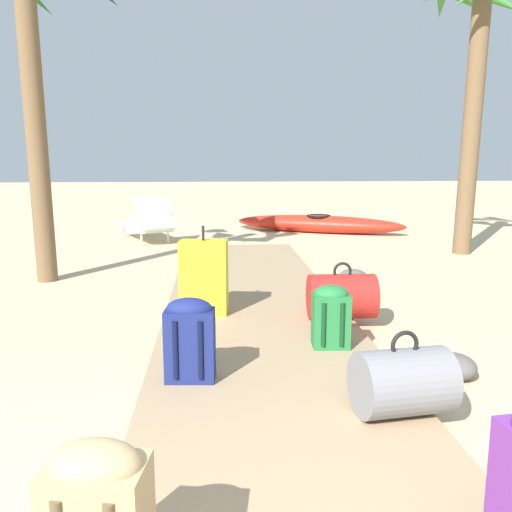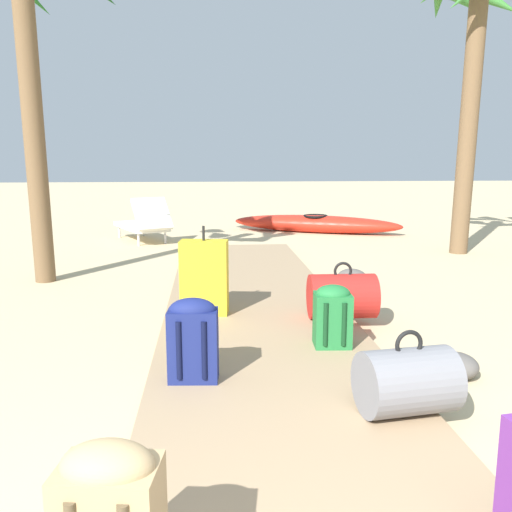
{
  "view_description": "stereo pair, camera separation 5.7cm",
  "coord_description": "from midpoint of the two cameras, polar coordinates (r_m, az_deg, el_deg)",
  "views": [
    {
      "loc": [
        -0.36,
        -0.7,
        1.49
      ],
      "look_at": [
        0.02,
        4.42,
        0.55
      ],
      "focal_mm": 37.96,
      "sensor_mm": 36.0,
      "label": 1
    },
    {
      "loc": [
        -0.42,
        -0.69,
        1.49
      ],
      "look_at": [
        0.02,
        4.42,
        0.55
      ],
      "focal_mm": 37.96,
      "sensor_mm": 36.0,
      "label": 2
    }
  ],
  "objects": [
    {
      "name": "backpack_green",
      "position": [
        4.12,
        7.68,
        -6.08
      ],
      "size": [
        0.29,
        0.26,
        0.47
      ],
      "color": "#237538",
      "rests_on": "boardwalk"
    },
    {
      "name": "rock_right_mid",
      "position": [
        4.0,
        19.96,
        -10.78
      ],
      "size": [
        0.4,
        0.4,
        0.17
      ],
      "primitive_type": "ellipsoid",
      "rotation": [
        0.0,
        0.0,
        0.53
      ],
      "color": "#5B5651",
      "rests_on": "ground"
    },
    {
      "name": "backpack_navy",
      "position": [
        3.49,
        -7.13,
        -8.52
      ],
      "size": [
        0.33,
        0.22,
        0.54
      ],
      "color": "navy",
      "rests_on": "boardwalk"
    },
    {
      "name": "duffel_bag_grey",
      "position": [
        3.18,
        15.12,
        -12.62
      ],
      "size": [
        0.56,
        0.44,
        0.48
      ],
      "color": "slate",
      "rests_on": "boardwalk"
    },
    {
      "name": "kayak",
      "position": [
        10.93,
        6.13,
        3.4
      ],
      "size": [
        3.38,
        1.9,
        0.35
      ],
      "color": "red",
      "rests_on": "ground"
    },
    {
      "name": "palm_tree_far_right",
      "position": [
        9.14,
        22.61,
        22.37
      ],
      "size": [
        2.14,
        2.13,
        4.43
      ],
      "color": "brown",
      "rests_on": "ground"
    },
    {
      "name": "ground_plane",
      "position": [
        4.2,
        0.74,
        -10.38
      ],
      "size": [
        60.0,
        60.0,
        0.0
      ],
      "primitive_type": "plane",
      "color": "#D1BA8C"
    },
    {
      "name": "rock_right_near",
      "position": [
        6.39,
        9.86,
        -2.29
      ],
      "size": [
        0.47,
        0.47,
        0.21
      ],
      "primitive_type": "ellipsoid",
      "rotation": [
        0.0,
        0.0,
        0.79
      ],
      "color": "#5B5651",
      "rests_on": "ground"
    },
    {
      "name": "lounge_chair",
      "position": [
        9.88,
        -11.91,
        3.38
      ],
      "size": [
        1.2,
        1.63,
        0.8
      ],
      "color": "white",
      "rests_on": "ground"
    },
    {
      "name": "suitcase_yellow",
      "position": [
        4.92,
        -5.81,
        -2.26
      ],
      "size": [
        0.45,
        0.26,
        0.81
      ],
      "color": "gold",
      "rests_on": "boardwalk"
    },
    {
      "name": "duffel_bag_red",
      "position": [
        4.85,
        8.74,
        -4.19
      ],
      "size": [
        0.59,
        0.41,
        0.51
      ],
      "color": "red",
      "rests_on": "boardwalk"
    },
    {
      "name": "boardwalk",
      "position": [
        4.95,
        -0.19,
        -6.66
      ],
      "size": [
        1.68,
        8.04,
        0.08
      ],
      "primitive_type": "cube",
      "color": "tan",
      "rests_on": "ground"
    }
  ]
}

